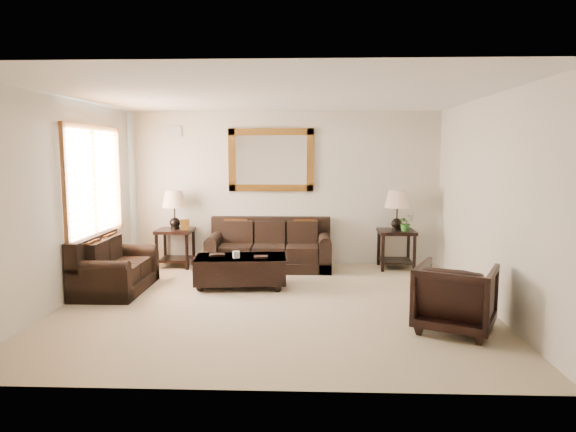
{
  "coord_description": "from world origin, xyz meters",
  "views": [
    {
      "loc": [
        0.44,
        -6.57,
        1.98
      ],
      "look_at": [
        0.17,
        0.6,
        1.09
      ],
      "focal_mm": 32.0,
      "sensor_mm": 36.0,
      "label": 1
    }
  ],
  "objects_px": {
    "sofa": "(270,250)",
    "armchair": "(456,294)",
    "end_table_right": "(397,218)",
    "end_table_left": "(175,217)",
    "coffee_table": "(241,268)",
    "loveseat": "(112,270)"
  },
  "relations": [
    {
      "from": "loveseat",
      "to": "end_table_right",
      "type": "height_order",
      "value": "end_table_right"
    },
    {
      "from": "end_table_right",
      "to": "end_table_left",
      "type": "bearing_deg",
      "value": 179.98
    },
    {
      "from": "sofa",
      "to": "loveseat",
      "type": "distance_m",
      "value": 2.65
    },
    {
      "from": "coffee_table",
      "to": "loveseat",
      "type": "bearing_deg",
      "value": -176.09
    },
    {
      "from": "coffee_table",
      "to": "armchair",
      "type": "distance_m",
      "value": 3.18
    },
    {
      "from": "armchair",
      "to": "coffee_table",
      "type": "bearing_deg",
      "value": -7.85
    },
    {
      "from": "sofa",
      "to": "loveseat",
      "type": "relative_size",
      "value": 1.47
    },
    {
      "from": "end_table_left",
      "to": "end_table_right",
      "type": "xyz_separation_m",
      "value": [
        3.82,
        -0.0,
        0.01
      ]
    },
    {
      "from": "loveseat",
      "to": "end_table_right",
      "type": "xyz_separation_m",
      "value": [
        4.33,
        1.6,
        0.58
      ]
    },
    {
      "from": "end_table_right",
      "to": "armchair",
      "type": "height_order",
      "value": "end_table_right"
    },
    {
      "from": "loveseat",
      "to": "end_table_right",
      "type": "relative_size",
      "value": 1.06
    },
    {
      "from": "loveseat",
      "to": "armchair",
      "type": "xyz_separation_m",
      "value": [
        4.46,
        -1.51,
        0.12
      ]
    },
    {
      "from": "sofa",
      "to": "armchair",
      "type": "xyz_separation_m",
      "value": [
        2.3,
        -3.04,
        0.11
      ]
    },
    {
      "from": "end_table_left",
      "to": "coffee_table",
      "type": "relative_size",
      "value": 0.95
    },
    {
      "from": "sofa",
      "to": "loveseat",
      "type": "height_order",
      "value": "sofa"
    },
    {
      "from": "end_table_left",
      "to": "sofa",
      "type": "bearing_deg",
      "value": -2.42
    },
    {
      "from": "loveseat",
      "to": "coffee_table",
      "type": "distance_m",
      "value": 1.84
    },
    {
      "from": "end_table_left",
      "to": "loveseat",
      "type": "bearing_deg",
      "value": -107.64
    },
    {
      "from": "end_table_right",
      "to": "sofa",
      "type": "bearing_deg",
      "value": -178.2
    },
    {
      "from": "end_table_right",
      "to": "armchair",
      "type": "xyz_separation_m",
      "value": [
        0.13,
        -3.11,
        -0.46
      ]
    },
    {
      "from": "loveseat",
      "to": "end_table_right",
      "type": "bearing_deg",
      "value": -69.72
    },
    {
      "from": "loveseat",
      "to": "end_table_left",
      "type": "xyz_separation_m",
      "value": [
        0.51,
        1.6,
        0.57
      ]
    }
  ]
}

